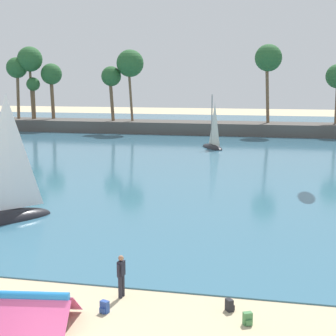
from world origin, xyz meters
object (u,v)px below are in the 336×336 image
Objects in this scene: sailboat_near_shore at (213,143)px; backpack_spare at (248,319)px; folded_kite at (11,304)px; backpack_near_kite at (230,305)px; backpack_by_trailer at (104,307)px; person_at_waterline at (121,275)px; sailboat_toward_headland at (1,207)px; sailboat_mid_bay at (12,164)px.

backpack_spare is at bearing -81.31° from sailboat_near_shore.
folded_kite is 7.59m from backpack_near_kite.
backpack_by_trailer and backpack_spare have the same top height.
person_at_waterline is 0.18× the size of sailboat_toward_headland.
backpack_near_kite is 16.64m from sailboat_toward_headland.
sailboat_mid_bay is (-14.86, 27.11, -0.26)m from folded_kite.
sailboat_mid_bay is at bearing 116.77° from sailboat_toward_headland.
folded_kite is 10.26× the size of backpack_by_trailer.
folded_kite reaches higher than backpack_spare.
sailboat_mid_bay is (-21.89, 24.30, 0.38)m from backpack_near_kite.
backpack_by_trailer is 0.08× the size of sailboat_mid_bay.
folded_kite is 30.91m from sailboat_mid_bay.
backpack_spare is (5.07, 0.15, 0.00)m from backpack_by_trailer.
backpack_near_kite is at bearing -32.10° from sailboat_toward_headland.
sailboat_toward_headland is at bearing 147.90° from backpack_near_kite.
backpack_by_trailer is 5.07m from backpack_spare.
sailboat_near_shore reaches higher than backpack_spare.
person_at_waterline reaches higher than backpack_spare.
sailboat_mid_bay reaches higher than backpack_spare.
sailboat_toward_headland reaches higher than backpack_by_trailer.
backpack_near_kite is 1.17m from backpack_spare.
sailboat_mid_bay reaches higher than folded_kite.
sailboat_near_shore is at bearing 92.10° from backpack_by_trailer.
backpack_spare is (4.87, -1.27, -0.69)m from person_at_waterline.
backpack_spare is 0.08× the size of sailboat_mid_bay.
sailboat_near_shore is at bearing 49.22° from sailboat_mid_bay.
sailboat_toward_headland is (-9.72, 9.92, 0.69)m from backpack_by_trailer.
backpack_by_trailer is at bearing -55.38° from sailboat_mid_bay.
backpack_spare is at bearing 1.73° from backpack_by_trailer.
backpack_spare is 0.06× the size of sailboat_near_shore.
person_at_waterline reaches higher than folded_kite.
sailboat_mid_bay is at bearing -130.78° from sailboat_near_shore.
sailboat_toward_headland is (-14.79, 9.77, 0.69)m from backpack_spare.
backpack_near_kite is at bearing 126.97° from backpack_spare.
backpack_by_trailer is at bearing 32.89° from folded_kite.
person_at_waterline is 5.07m from backpack_spare.
sailboat_mid_bay is at bearing 126.48° from person_at_waterline.
sailboat_mid_bay is (-15.91, -18.45, -0.09)m from sailboat_near_shore.
person_at_waterline is 29.81m from sailboat_mid_bay.
sailboat_toward_headland reaches higher than backpack_spare.
sailboat_mid_bay is at bearing 131.84° from backpack_spare.
sailboat_near_shore reaches higher than backpack_by_trailer.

